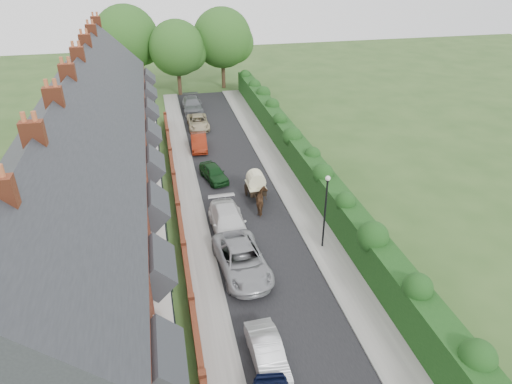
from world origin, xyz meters
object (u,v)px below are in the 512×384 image
(car_beige, at_px, (198,122))
(car_grey, at_px, (192,105))
(car_green, at_px, (214,173))
(horse, at_px, (262,202))
(car_silver_a, at_px, (267,353))
(car_red, at_px, (199,142))
(lamppost, at_px, (326,203))
(car_white, at_px, (228,223))
(horse_cart, at_px, (256,183))
(car_silver_b, at_px, (242,260))

(car_beige, relative_size, car_grey, 0.85)
(car_green, relative_size, horse, 1.90)
(car_silver_a, relative_size, horse, 1.97)
(car_green, height_order, car_grey, car_grey)
(car_silver_a, distance_m, car_grey, 37.20)
(car_green, relative_size, car_red, 0.91)
(car_green, distance_m, car_beige, 12.38)
(lamppost, relative_size, car_grey, 0.96)
(car_white, height_order, car_beige, car_white)
(car_silver_a, height_order, horse, horse)
(car_silver_a, height_order, car_white, car_white)
(car_red, relative_size, horse_cart, 1.34)
(lamppost, bearing_deg, horse, 118.06)
(car_white, xyz_separation_m, car_red, (-0.37, 14.80, -0.12))
(car_green, relative_size, horse_cart, 1.23)
(car_grey, xyz_separation_m, horse, (2.74, -23.82, 0.06))
(horse, bearing_deg, car_red, -65.64)
(horse_cart, bearing_deg, car_red, 107.06)
(car_red, xyz_separation_m, car_beige, (0.54, 5.60, -0.04))
(car_green, xyz_separation_m, car_grey, (-0.00, 17.98, 0.13))
(car_grey, bearing_deg, car_white, -89.58)
(horse, bearing_deg, car_silver_a, 87.81)
(car_grey, height_order, horse_cart, horse_cart)
(car_red, xyz_separation_m, car_grey, (0.47, 11.20, 0.10))
(car_silver_a, bearing_deg, car_grey, 87.77)
(car_beige, distance_m, horse_cart, 16.31)
(car_white, bearing_deg, car_beige, 88.17)
(car_silver_a, distance_m, car_red, 26.00)
(lamppost, bearing_deg, car_beige, 103.08)
(car_silver_a, xyz_separation_m, horse_cart, (2.91, 15.52, 0.62))
(car_silver_a, distance_m, car_silver_b, 6.94)
(car_silver_b, height_order, car_grey, car_silver_b)
(car_silver_b, xyz_separation_m, car_beige, (0.07, 24.66, -0.17))
(car_silver_a, bearing_deg, car_silver_b, 86.68)
(car_grey, height_order, horse, horse)
(car_silver_a, height_order, car_green, car_silver_a)
(lamppost, height_order, car_beige, lamppost)
(car_green, bearing_deg, car_beige, 76.13)
(car_beige, height_order, car_grey, car_grey)
(lamppost, relative_size, car_beige, 1.13)
(car_beige, xyz_separation_m, horse_cart, (2.68, -16.08, 0.63))
(car_silver_b, xyz_separation_m, car_grey, (0.00, 30.26, -0.03))
(lamppost, distance_m, car_grey, 29.62)
(car_silver_a, distance_m, car_white, 11.20)
(car_beige, bearing_deg, horse, -81.30)
(car_green, height_order, horse, horse)
(horse_cart, bearing_deg, car_grey, 97.21)
(horse_cart, bearing_deg, car_silver_a, -100.61)
(car_silver_b, distance_m, car_red, 19.07)
(car_red, bearing_deg, car_white, -85.36)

